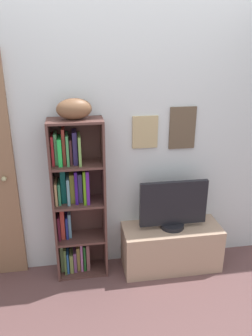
{
  "coord_description": "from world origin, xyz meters",
  "views": [
    {
      "loc": [
        -0.48,
        -1.71,
        2.08
      ],
      "look_at": [
        -0.06,
        0.85,
        1.09
      ],
      "focal_mm": 35.33,
      "sensor_mm": 36.0,
      "label": 1
    }
  ],
  "objects": [
    {
      "name": "back_wall",
      "position": [
        0.0,
        1.13,
        1.26
      ],
      "size": [
        4.8,
        0.08,
        2.52
      ],
      "color": "silver",
      "rests_on": "ground"
    },
    {
      "name": "football",
      "position": [
        -0.46,
        0.97,
        1.58
      ],
      "size": [
        0.3,
        0.2,
        0.17
      ],
      "primitive_type": "ellipsoid",
      "rotation": [
        0.0,
        0.0,
        0.11
      ],
      "color": "brown",
      "rests_on": "bookshelf"
    },
    {
      "name": "tv_stand",
      "position": [
        0.39,
        0.91,
        0.22
      ],
      "size": [
        0.93,
        0.38,
        0.43
      ],
      "color": "tan",
      "rests_on": "ground"
    },
    {
      "name": "bookshelf",
      "position": [
        -0.5,
        1.0,
        0.74
      ],
      "size": [
        0.46,
        0.26,
        1.49
      ],
      "color": "#53332E",
      "rests_on": "ground"
    },
    {
      "name": "television",
      "position": [
        0.39,
        0.91,
        0.66
      ],
      "size": [
        0.63,
        0.22,
        0.47
      ],
      "color": "black",
      "rests_on": "tv_stand"
    }
  ]
}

